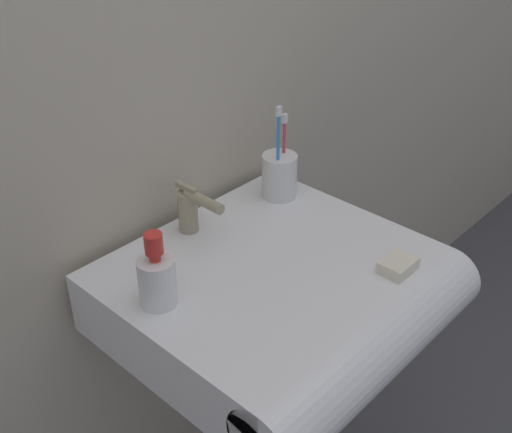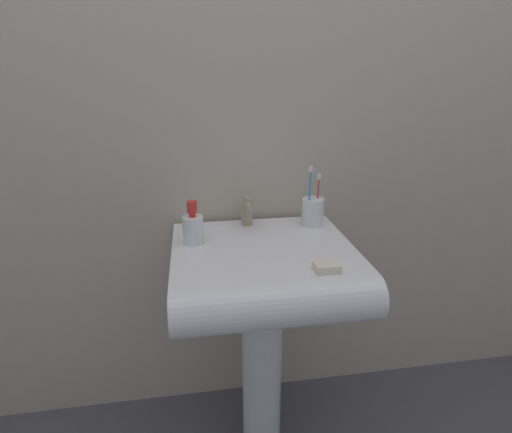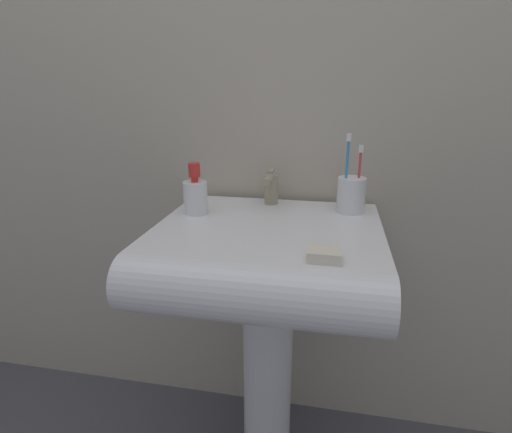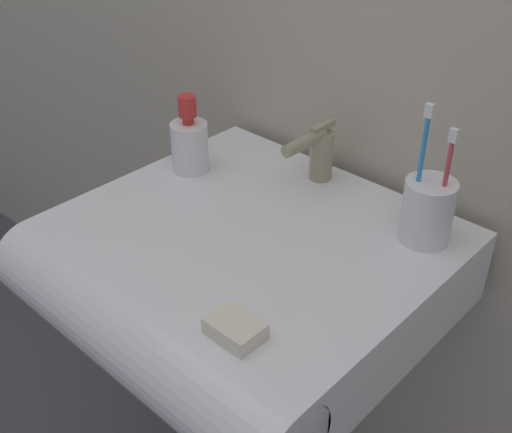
% 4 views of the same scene
% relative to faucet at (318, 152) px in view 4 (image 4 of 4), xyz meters
% --- Properties ---
extents(sink_pedestal, '(0.14, 0.14, 0.69)m').
position_rel_faucet_xyz_m(sink_pedestal, '(0.03, -0.18, -0.53)').
color(sink_pedestal, white).
rests_on(sink_pedestal, ground).
extents(sink_basin, '(0.58, 0.55, 0.13)m').
position_rel_faucet_xyz_m(sink_basin, '(0.03, -0.23, -0.12)').
color(sink_basin, white).
rests_on(sink_basin, sink_pedestal).
extents(faucet, '(0.04, 0.13, 0.11)m').
position_rel_faucet_xyz_m(faucet, '(0.00, 0.00, 0.00)').
color(faucet, tan).
rests_on(faucet, sink_basin).
extents(toothbrush_cup, '(0.08, 0.08, 0.22)m').
position_rel_faucet_xyz_m(toothbrush_cup, '(0.23, -0.03, -0.00)').
color(toothbrush_cup, white).
rests_on(toothbrush_cup, sink_basin).
extents(soap_bottle, '(0.07, 0.07, 0.14)m').
position_rel_faucet_xyz_m(soap_bottle, '(-0.19, -0.13, -0.00)').
color(soap_bottle, white).
rests_on(soap_bottle, sink_basin).
extents(bar_soap, '(0.07, 0.05, 0.02)m').
position_rel_faucet_xyz_m(bar_soap, '(0.17, -0.38, -0.04)').
color(bar_soap, silver).
rests_on(bar_soap, sink_basin).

